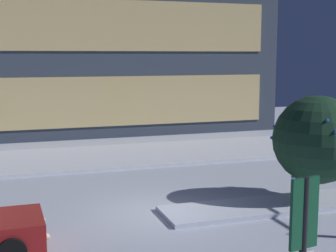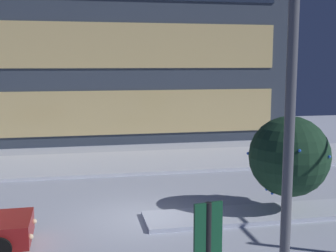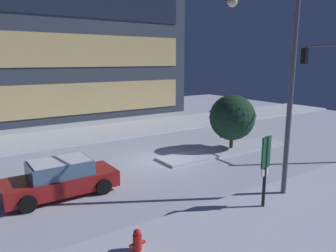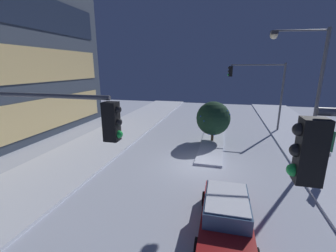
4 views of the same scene
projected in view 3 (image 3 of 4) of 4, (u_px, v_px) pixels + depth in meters
ground at (158, 161)px, 17.74m from camera, size 52.00×52.00×0.00m
curb_strip_near at (288, 223)px, 10.87m from camera, size 52.00×5.20×0.14m
curb_strip_far at (100, 132)px, 24.58m from camera, size 52.00×5.20×0.14m
median_strip at (225, 150)px, 19.70m from camera, size 9.00×1.80×0.14m
car_near at (61, 179)px, 13.18m from camera, size 4.59×2.06×1.49m
street_lamp_arched at (273, 62)px, 12.77m from camera, size 0.80×3.24×8.30m
fire_hydrant at (137, 242)px, 9.15m from camera, size 0.48×0.26×0.79m
parking_info_sign at (265, 164)px, 11.65m from camera, size 0.55×0.17×2.79m
decorated_tree_median at (232, 117)px, 19.63m from camera, size 2.78×2.78×3.44m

